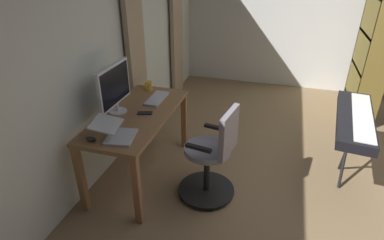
% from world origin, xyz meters
% --- Properties ---
extents(ground_plane, '(7.64, 7.64, 0.00)m').
position_xyz_m(ground_plane, '(0.00, 0.00, 0.00)').
color(ground_plane, olive).
extents(back_room_partition, '(5.88, 0.10, 2.51)m').
position_xyz_m(back_room_partition, '(0.00, -2.68, 1.25)').
color(back_room_partition, silver).
rests_on(back_room_partition, ground).
extents(left_room_partition, '(0.10, 5.36, 2.51)m').
position_xyz_m(left_room_partition, '(-2.94, 0.00, 1.25)').
color(left_room_partition, silver).
rests_on(left_room_partition, ground).
extents(curtain_left_panel, '(0.42, 0.06, 2.19)m').
position_xyz_m(curtain_left_panel, '(-2.02, -2.57, 1.09)').
color(curtain_left_panel, tan).
rests_on(curtain_left_panel, ground).
extents(curtain_right_panel, '(0.39, 0.06, 2.19)m').
position_xyz_m(curtain_right_panel, '(-0.56, -2.57, 1.09)').
color(curtain_right_panel, tan).
rests_on(curtain_right_panel, ground).
extents(desk, '(1.38, 0.63, 0.74)m').
position_xyz_m(desk, '(0.22, -2.21, 0.64)').
color(desk, olive).
rests_on(desk, ground).
extents(office_chair, '(0.56, 0.56, 0.96)m').
position_xyz_m(office_chair, '(0.34, -1.41, 0.45)').
color(office_chair, black).
rests_on(office_chair, ground).
extents(computer_monitor, '(0.55, 0.18, 0.48)m').
position_xyz_m(computer_monitor, '(0.25, -2.41, 1.01)').
color(computer_monitor, silver).
rests_on(computer_monitor, desk).
extents(computer_keyboard, '(0.38, 0.15, 0.02)m').
position_xyz_m(computer_keyboard, '(-0.13, -2.15, 0.75)').
color(computer_keyboard, '#B7BCC1').
rests_on(computer_keyboard, desk).
extents(laptop, '(0.33, 0.38, 0.16)m').
position_xyz_m(laptop, '(0.70, -2.18, 0.80)').
color(laptop, '#B7BCC1').
rests_on(laptop, desk).
extents(computer_mouse, '(0.06, 0.10, 0.04)m').
position_xyz_m(computer_mouse, '(0.81, -2.36, 0.76)').
color(computer_mouse, '#333338').
rests_on(computer_mouse, desk).
extents(cell_phone_face_up, '(0.10, 0.16, 0.01)m').
position_xyz_m(cell_phone_face_up, '(0.21, -2.13, 0.75)').
color(cell_phone_face_up, black).
rests_on(cell_phone_face_up, desk).
extents(cell_phone_by_monitor, '(0.09, 0.15, 0.01)m').
position_xyz_m(cell_phone_by_monitor, '(0.53, -2.40, 0.75)').
color(cell_phone_by_monitor, '#232328').
rests_on(cell_phone_by_monitor, desk).
extents(mug_tea, '(0.13, 0.08, 0.10)m').
position_xyz_m(mug_tea, '(-0.36, -2.34, 0.79)').
color(mug_tea, gold).
rests_on(mug_tea, desk).
extents(bookshelf, '(0.88, 0.30, 1.89)m').
position_xyz_m(bookshelf, '(-2.01, 0.20, 0.95)').
color(bookshelf, brown).
rests_on(bookshelf, ground).
extents(piano_keyboard, '(1.21, 0.45, 0.78)m').
position_xyz_m(piano_keyboard, '(-0.31, -0.15, 0.71)').
color(piano_keyboard, black).
rests_on(piano_keyboard, ground).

